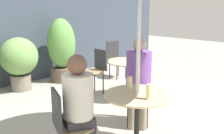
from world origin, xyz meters
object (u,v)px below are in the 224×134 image
at_px(bistro_chair_2, 115,56).
at_px(bistro_chair_3, 97,67).
at_px(seated_person_0, 139,75).
at_px(seated_person_1, 80,101).
at_px(potted_plant_1, 19,59).
at_px(cafe_table_near, 137,110).
at_px(cafe_table_far, 129,72).
at_px(bistro_chair_0, 138,87).
at_px(potted_plant_2, 62,49).
at_px(bistro_chair_1, 67,121).
at_px(beer_glass_1, 130,83).
at_px(beer_glass_0, 149,92).

height_order(bistro_chair_2, bistro_chair_3, same).
bearing_deg(seated_person_0, seated_person_1, -120.02).
bearing_deg(seated_person_1, potted_plant_1, 7.25).
distance_m(cafe_table_near, bistro_chair_3, 2.17).
bearing_deg(seated_person_1, cafe_table_far, -40.73).
xyz_separation_m(cafe_table_far, seated_person_0, (-0.76, -0.82, 0.23)).
bearing_deg(bistro_chair_0, bistro_chair_3, 124.48).
xyz_separation_m(bistro_chair_2, bistro_chair_3, (-1.10, -0.56, 0.00)).
height_order(seated_person_1, potted_plant_2, potted_plant_2).
distance_m(bistro_chair_0, bistro_chair_1, 1.42).
height_order(cafe_table_far, seated_person_1, seated_person_1).
xyz_separation_m(seated_person_1, beer_glass_1, (0.70, -0.08, 0.06)).
bearing_deg(bistro_chair_1, cafe_table_far, -43.52).
relative_size(seated_person_1, potted_plant_2, 0.86).
distance_m(cafe_table_near, beer_glass_0, 0.34).
bearing_deg(beer_glass_0, cafe_table_near, 77.56).
xyz_separation_m(beer_glass_1, potted_plant_2, (1.07, 2.89, -0.04)).
xyz_separation_m(cafe_table_far, seated_person_1, (-1.92, -0.97, 0.22)).
relative_size(cafe_table_far, beer_glass_1, 4.87).
distance_m(seated_person_0, potted_plant_2, 2.73).
relative_size(bistro_chair_2, potted_plant_2, 0.61).
height_order(bistro_chair_2, beer_glass_1, beer_glass_1).
relative_size(cafe_table_far, beer_glass_0, 4.65).
bearing_deg(cafe_table_far, bistro_chair_0, -131.59).
distance_m(bistro_chair_0, bistro_chair_2, 2.48).
bearing_deg(beer_glass_0, seated_person_0, 46.05).
xyz_separation_m(beer_glass_0, potted_plant_1, (0.20, 3.33, -0.15)).
bearing_deg(potted_plant_1, potted_plant_2, -3.74).
bearing_deg(bistro_chair_3, seated_person_0, -16.98).
bearing_deg(bistro_chair_1, beer_glass_1, -76.74).
bearing_deg(bistro_chair_1, seated_person_0, -63.20).
height_order(cafe_table_near, beer_glass_0, beer_glass_0).
relative_size(bistro_chair_2, seated_person_0, 0.68).
relative_size(beer_glass_0, potted_plant_2, 0.12).
height_order(bistro_chair_0, beer_glass_1, beer_glass_1).
xyz_separation_m(bistro_chair_2, beer_glass_1, (-2.13, -2.25, 0.26)).
relative_size(bistro_chair_1, bistro_chair_3, 1.00).
relative_size(seated_person_0, beer_glass_1, 8.03).
distance_m(seated_person_1, potted_plant_1, 2.98).
height_order(bistro_chair_0, potted_plant_2, potted_plant_2).
distance_m(cafe_table_far, potted_plant_2, 1.87).
height_order(bistro_chair_0, seated_person_0, seated_person_0).
bearing_deg(seated_person_1, beer_glass_1, -74.04).
distance_m(bistro_chair_0, beer_glass_1, 0.71).
bearing_deg(bistro_chair_0, bistro_chair_1, -120.00).
bearing_deg(cafe_table_near, beer_glass_1, 68.06).
height_order(bistro_chair_0, potted_plant_1, potted_plant_1).
bearing_deg(beer_glass_1, seated_person_1, 173.43).
bearing_deg(bistro_chair_2, bistro_chair_3, -146.37).
height_order(bistro_chair_2, beer_glass_0, beer_glass_0).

